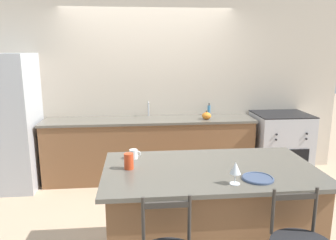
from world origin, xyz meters
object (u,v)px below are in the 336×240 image
Objects in this scene: wine_glass at (235,169)px; soap_bottle at (209,110)px; dinner_plate at (258,178)px; tumbler_cup at (129,161)px; refrigerator at (4,122)px; coffee_mug at (134,154)px; pumpkin_decoration at (207,116)px; oven_range at (280,145)px.

wine_glass is 0.95× the size of soap_bottle.
tumbler_cup is (-1.01, 0.32, 0.06)m from dinner_plate.
coffee_mug is (1.78, -1.66, 0.03)m from refrigerator.
refrigerator is 2.82m from pumpkin_decoration.
pumpkin_decoration is at bearing -108.36° from soap_bottle.
wine_glass is 2.63m from soap_bottle.
tumbler_cup is at bearing 162.21° from dinner_plate.
refrigerator is 3.44m from wine_glass.
wine_glass reaches higher than dinner_plate.
dinner_plate is at bearing 18.84° from wine_glass.
oven_range is 2.81m from wine_glass.
dinner_plate is 1.06m from tumbler_cup.
refrigerator reaches higher than soap_bottle.
tumbler_cup is at bearing -98.65° from coffee_mug.
wine_glass is 2.31m from pumpkin_decoration.
soap_bottle is (0.38, 2.61, -0.05)m from wine_glass.
tumbler_cup is 2.51m from soap_bottle.
tumbler_cup is (-0.80, 0.39, -0.05)m from wine_glass.
soap_bottle is (0.10, 0.31, 0.02)m from pumpkin_decoration.
wine_glass is at bearing -42.22° from refrigerator.
pumpkin_decoration is at bearing 60.40° from tumbler_cup.
tumbler_cup is 1.03× the size of pumpkin_decoration.
pumpkin_decoration is (2.82, -0.02, 0.04)m from refrigerator.
refrigerator is 2.59m from tumbler_cup.
dinner_plate is 0.24m from wine_glass.
dinner_plate is 2.33× the size of coffee_mug.
soap_bottle is at bearing 166.59° from oven_range.
dinner_plate is 1.13m from coffee_mug.
refrigerator is 17.44× the size of coffee_mug.
pumpkin_decoration is (0.27, 2.29, -0.07)m from wine_glass.
refrigerator is at bearing 137.78° from wine_glass.
refrigerator is at bearing 137.10° from coffee_mug.
refrigerator is 10.17× the size of soap_bottle.
coffee_mug is at bearing -142.31° from oven_range.
tumbler_cup is at bearing -119.60° from pumpkin_decoration.
soap_bottle reaches higher than pumpkin_decoration.
coffee_mug is at bearing -42.90° from refrigerator.
refrigerator reaches higher than pumpkin_decoration.
dinner_plate is at bearing -118.31° from oven_range.
coffee_mug is (-0.97, 0.58, 0.04)m from dinner_plate.
soap_bottle is (2.92, 0.30, 0.06)m from refrigerator.
soap_bottle is (-1.06, 0.25, 0.51)m from oven_range.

